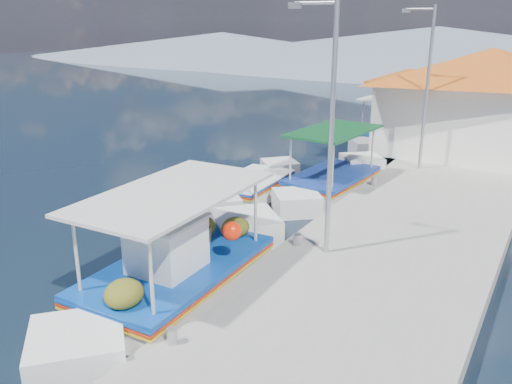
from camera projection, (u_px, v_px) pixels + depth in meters
The scene contains 10 objects.
ground at pixel (133, 259), 13.90m from camera, with size 160.00×160.00×0.00m, color black.
quay at pixel (419, 221), 15.87m from camera, with size 5.00×44.00×0.50m, color #9C9A92.
bollards at pixel (345, 203), 16.15m from camera, with size 0.20×17.20×0.30m.
main_caique at pixel (180, 272), 12.02m from camera, with size 2.62×8.43×2.77m.
caique_green_canopy at pixel (332, 182), 19.11m from camera, with size 2.43×6.90×2.59m.
caique_blue_hull at pixel (253, 189), 18.74m from camera, with size 1.87×5.97×1.06m.
caique_far at pixel (394, 134), 26.51m from camera, with size 2.92×7.56×2.67m.
harbor_building at pixel (487, 100), 22.29m from camera, with size 10.49×10.49×4.40m.
lamp_post_near at pixel (328, 118), 12.15m from camera, with size 1.21×0.14×6.00m.
lamp_post_far at pixel (425, 80), 19.51m from camera, with size 1.21×0.14×6.00m.
Camera 1 is at (9.23, -9.24, 6.02)m, focal length 37.13 mm.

